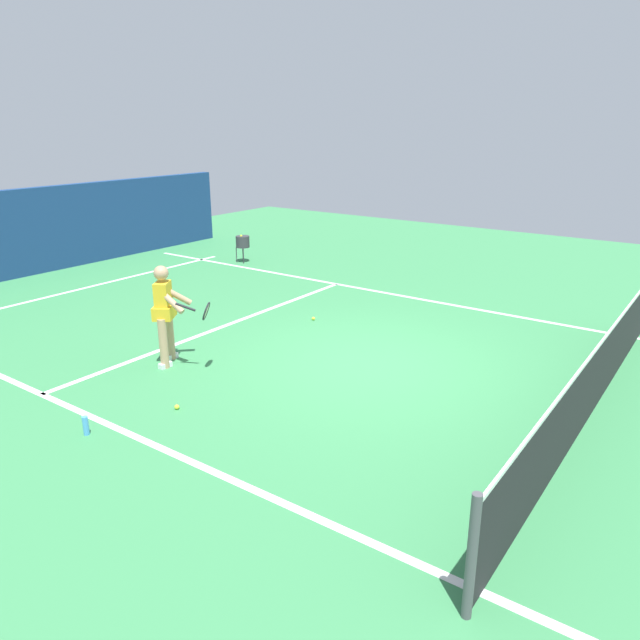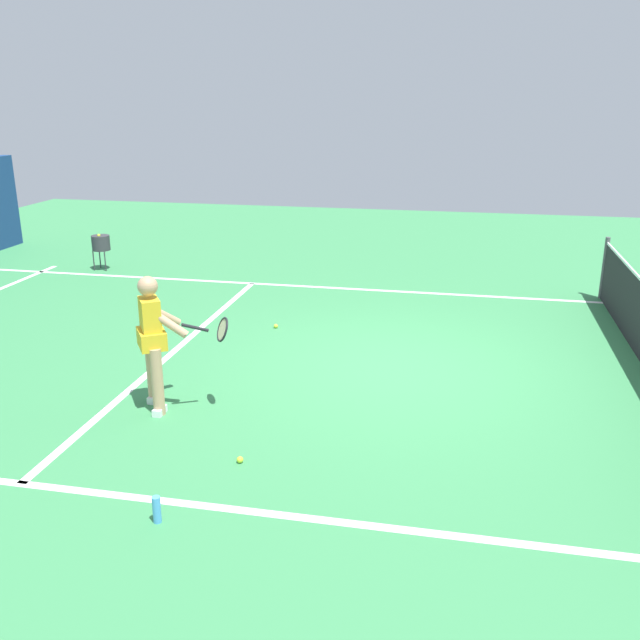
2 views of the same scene
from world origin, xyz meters
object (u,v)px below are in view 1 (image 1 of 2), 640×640
Objects in this scene: tennis_ball_near at (313,318)px; tennis_ball_mid at (177,407)px; tennis_player at (166,311)px; water_bottle at (86,426)px; ball_hopper at (243,242)px.

tennis_ball_mid is (4.03, 0.73, 0.00)m from tennis_ball_near.
tennis_player is 1.83m from tennis_ball_mid.
tennis_player reaches higher than water_bottle.
water_bottle is at bearing 30.89° from ball_hopper.
tennis_player is at bearing -128.21° from tennis_ball_mid.
tennis_ball_near is at bearing -176.00° from water_bottle.
water_bottle is at bearing 23.59° from tennis_player.
ball_hopper is at bearing -146.75° from tennis_player.
ball_hopper reaches higher than water_bottle.
tennis_ball_mid is at bearing 36.70° from ball_hopper.
ball_hopper is 9.36m from water_bottle.
ball_hopper is (-5.92, -3.88, -0.30)m from tennis_player.
tennis_ball_mid is at bearing 161.06° from water_bottle.
ball_hopper is 3.10× the size of water_bottle.
tennis_player is 23.48× the size of tennis_ball_mid.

